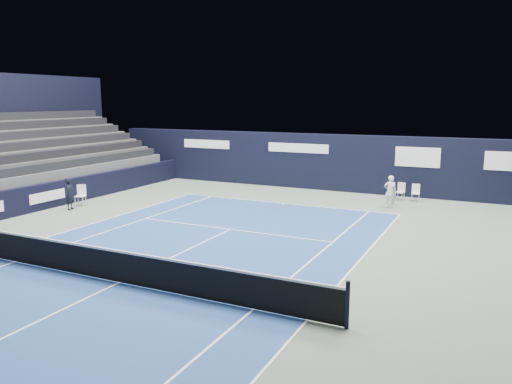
% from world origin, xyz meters
% --- Properties ---
extents(ground, '(48.00, 48.00, 0.00)m').
position_xyz_m(ground, '(0.00, 2.00, 0.00)').
color(ground, '#536259').
rests_on(ground, ground).
extents(court_surface, '(10.97, 23.77, 0.01)m').
position_xyz_m(court_surface, '(0.00, 0.00, 0.00)').
color(court_surface, navy).
rests_on(court_surface, ground).
extents(folding_chair_back_a, '(0.43, 0.42, 0.86)m').
position_xyz_m(folding_chair_back_a, '(5.64, 15.26, 0.49)').
color(folding_chair_back_a, white).
rests_on(folding_chair_back_a, ground).
extents(folding_chair_back_b, '(0.46, 0.44, 0.88)m').
position_xyz_m(folding_chair_back_b, '(4.91, 15.22, 0.50)').
color(folding_chair_back_b, silver).
rests_on(folding_chair_back_b, ground).
extents(line_judge_chair, '(0.56, 0.56, 0.99)m').
position_xyz_m(line_judge_chair, '(-8.62, 7.32, 0.56)').
color(line_judge_chair, white).
rests_on(line_judge_chair, ground).
extents(line_judge, '(0.50, 0.62, 1.46)m').
position_xyz_m(line_judge, '(-8.33, 6.37, 0.73)').
color(line_judge, black).
rests_on(line_judge, ground).
extents(court_markings, '(11.03, 23.83, 0.00)m').
position_xyz_m(court_markings, '(0.00, 0.00, 0.01)').
color(court_markings, white).
rests_on(court_markings, court_surface).
extents(tennis_net, '(12.90, 0.10, 1.10)m').
position_xyz_m(tennis_net, '(0.00, 0.00, 0.51)').
color(tennis_net, black).
rests_on(tennis_net, ground).
extents(back_sponsor_wall, '(26.00, 0.63, 3.10)m').
position_xyz_m(back_sponsor_wall, '(0.01, 16.50, 1.55)').
color(back_sponsor_wall, black).
rests_on(back_sponsor_wall, ground).
extents(side_barrier_left, '(0.33, 22.00, 1.20)m').
position_xyz_m(side_barrier_left, '(-9.50, 5.97, 0.60)').
color(side_barrier_left, black).
rests_on(side_barrier_left, ground).
extents(spectator_stand, '(6.00, 18.00, 6.40)m').
position_xyz_m(spectator_stand, '(-13.28, 6.99, 1.95)').
color(spectator_stand, '#4A4A4C').
rests_on(spectator_stand, ground).
extents(tennis_player, '(0.63, 0.86, 1.52)m').
position_xyz_m(tennis_player, '(4.78, 13.15, 0.77)').
color(tennis_player, white).
rests_on(tennis_player, ground).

